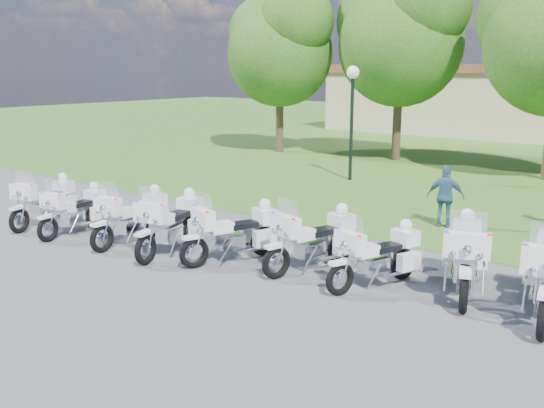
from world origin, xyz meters
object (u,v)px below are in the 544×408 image
Objects in this scene: motorcycle_3 at (172,222)px; motorcycle_6 at (378,254)px; motorcycle_5 at (315,238)px; motorcycle_7 at (465,255)px; lamp_post at (352,94)px; motorcycle_2 at (133,216)px; bystander_c at (446,197)px; motorcycle_1 at (76,209)px; motorcycle_4 at (236,231)px; motorcycle_0 at (46,200)px.

motorcycle_3 reaches higher than motorcycle_6.
motorcycle_5 is 1.44m from motorcycle_6.
lamp_post is (-7.32, 8.19, 2.32)m from motorcycle_7.
bystander_c reaches higher than motorcycle_2.
motorcycle_1 is 1.34× the size of bystander_c.
motorcycle_6 reaches higher than motorcycle_1.
motorcycle_3 is at bearing -81.47° from lamp_post.
motorcycle_3 is at bearing 177.79° from motorcycle_2.
bystander_c is (5.24, -4.13, -2.24)m from lamp_post.
motorcycle_1 is at bearing 24.26° from bystander_c.
motorcycle_3 is at bearing 35.25° from motorcycle_4.
motorcycle_1 is 0.89× the size of motorcycle_7.
motorcycle_5 is at bearing -177.42° from motorcycle_1.
motorcycle_7 is at bearing -144.43° from motorcycle_4.
motorcycle_3 is at bearing -5.71° from motorcycle_7.
motorcycle_3 is 1.07× the size of motorcycle_4.
motorcycle_6 is 0.52× the size of lamp_post.
lamp_post is at bearing -95.53° from motorcycle_3.
bystander_c is at bearing -137.79° from motorcycle_3.
lamp_post is at bearing -52.18° from motorcycle_4.
motorcycle_1 is at bearing 162.60° from motorcycle_0.
motorcycle_4 reaches higher than motorcycle_6.
lamp_post is at bearing -69.04° from motorcycle_7.
motorcycle_5 is (6.03, 1.34, 0.05)m from motorcycle_1.
motorcycle_0 is at bearing -105.56° from lamp_post.
lamp_post reaches higher than motorcycle_4.
lamp_post is 2.56× the size of bystander_c.
motorcycle_4 is at bearing -5.62° from motorcycle_7.
lamp_post is (-0.24, 9.82, 2.38)m from motorcycle_2.
motorcycle_7 is 1.51× the size of bystander_c.
motorcycle_5 is at bearing 63.81° from bystander_c.
lamp_post is (-2.94, 9.38, 2.38)m from motorcycle_4.
motorcycle_5 is at bearing -176.89° from motorcycle_3.
motorcycle_3 is 3.21m from motorcycle_5.
motorcycle_4 is at bearing -72.58° from lamp_post.
motorcycle_7 reaches higher than motorcycle_4.
motorcycle_2 is 1.45× the size of bystander_c.
bystander_c is (-2.08, 4.07, 0.09)m from motorcycle_7.
motorcycle_1 is at bearing -6.41° from motorcycle_3.
motorcycle_7 is (2.78, 0.63, 0.05)m from motorcycle_5.
motorcycle_2 is at bearing -178.66° from motorcycle_1.
motorcycle_0 is at bearing 1.45° from motorcycle_2.
motorcycle_3 reaches higher than motorcycle_0.
motorcycle_3 is at bearing 177.65° from motorcycle_1.
bystander_c is at bearing -83.32° from motorcycle_5.
motorcycle_1 is 1.02× the size of motorcycle_6.
lamp_post reaches higher than motorcycle_2.
motorcycle_2 is 0.57× the size of lamp_post.
motorcycle_7 is at bearing -171.60° from motorcycle_2.
motorcycle_4 is at bearing -179.91° from motorcycle_1.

